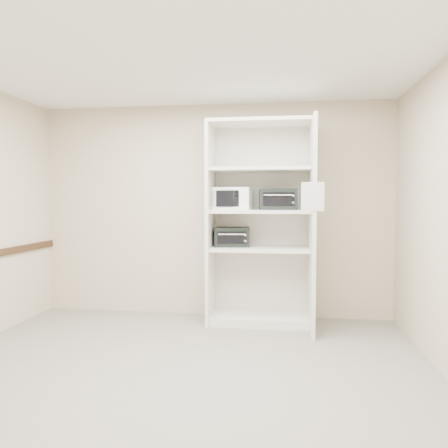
# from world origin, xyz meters

# --- Properties ---
(floor) EXTENTS (4.50, 4.00, 0.01)m
(floor) POSITION_xyz_m (0.00, 0.00, 0.00)
(floor) COLOR slate
(floor) RESTS_ON ground
(ceiling) EXTENTS (4.50, 4.00, 0.01)m
(ceiling) POSITION_xyz_m (0.00, 0.00, 2.70)
(ceiling) COLOR white
(wall_back) EXTENTS (4.50, 0.02, 2.70)m
(wall_back) POSITION_xyz_m (0.00, 2.00, 1.35)
(wall_back) COLOR beige
(wall_back) RESTS_ON ground
(wall_front) EXTENTS (4.50, 0.02, 2.70)m
(wall_front) POSITION_xyz_m (0.00, -2.00, 1.35)
(wall_front) COLOR beige
(wall_front) RESTS_ON ground
(shelving_unit) EXTENTS (1.24, 0.92, 2.42)m
(shelving_unit) POSITION_xyz_m (0.67, 1.70, 1.13)
(shelving_unit) COLOR beige
(shelving_unit) RESTS_ON floor
(microwave) EXTENTS (0.48, 0.39, 0.27)m
(microwave) POSITION_xyz_m (0.29, 1.71, 1.50)
(microwave) COLOR white
(microwave) RESTS_ON shelving_unit
(toaster_oven_upper) EXTENTS (0.46, 0.36, 0.25)m
(toaster_oven_upper) POSITION_xyz_m (0.83, 1.72, 1.50)
(toaster_oven_upper) COLOR black
(toaster_oven_upper) RESTS_ON shelving_unit
(toaster_oven_lower) EXTENTS (0.45, 0.36, 0.23)m
(toaster_oven_lower) POSITION_xyz_m (0.27, 1.76, 1.04)
(toaster_oven_lower) COLOR black
(toaster_oven_lower) RESTS_ON shelving_unit
(paper_sign) EXTENTS (0.23, 0.01, 0.29)m
(paper_sign) POSITION_xyz_m (1.20, 1.07, 1.52)
(paper_sign) COLOR white
(paper_sign) RESTS_ON shelving_unit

